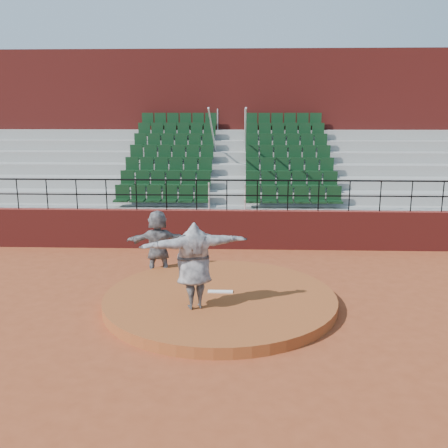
# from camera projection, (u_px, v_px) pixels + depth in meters

# --- Properties ---
(ground) EXTENTS (90.00, 90.00, 0.00)m
(ground) POSITION_uv_depth(u_px,v_px,m) (220.00, 304.00, 11.91)
(ground) COLOR brown
(ground) RESTS_ON ground
(pitchers_mound) EXTENTS (5.50, 5.50, 0.25)m
(pitchers_mound) POSITION_uv_depth(u_px,v_px,m) (220.00, 299.00, 11.88)
(pitchers_mound) COLOR #974922
(pitchers_mound) RESTS_ON ground
(pitching_rubber) EXTENTS (0.60, 0.15, 0.03)m
(pitching_rubber) POSITION_uv_depth(u_px,v_px,m) (220.00, 292.00, 11.99)
(pitching_rubber) COLOR white
(pitching_rubber) RESTS_ON pitchers_mound
(boundary_wall) EXTENTS (24.00, 0.30, 1.30)m
(boundary_wall) POSITION_uv_depth(u_px,v_px,m) (227.00, 229.00, 16.63)
(boundary_wall) COLOR maroon
(boundary_wall) RESTS_ON ground
(wall_railing) EXTENTS (24.04, 0.05, 1.03)m
(wall_railing) POSITION_uv_depth(u_px,v_px,m) (227.00, 188.00, 16.33)
(wall_railing) COLOR black
(wall_railing) RESTS_ON boundary_wall
(seating_deck) EXTENTS (24.00, 5.97, 4.63)m
(seating_deck) POSITION_uv_depth(u_px,v_px,m) (230.00, 189.00, 20.01)
(seating_deck) COLOR gray
(seating_deck) RESTS_ON ground
(press_box_facade) EXTENTS (24.00, 3.00, 7.10)m
(press_box_facade) POSITION_uv_depth(u_px,v_px,m) (232.00, 132.00, 23.39)
(press_box_facade) COLOR maroon
(press_box_facade) RESTS_ON ground
(pitcher) EXTENTS (2.47, 1.38, 1.94)m
(pitcher) POSITION_uv_depth(u_px,v_px,m) (194.00, 265.00, 10.87)
(pitcher) COLOR black
(pitcher) RESTS_ON pitchers_mound
(fielder) EXTENTS (1.80, 0.79, 1.88)m
(fielder) POSITION_uv_depth(u_px,v_px,m) (158.00, 243.00, 13.78)
(fielder) COLOR black
(fielder) RESTS_ON ground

